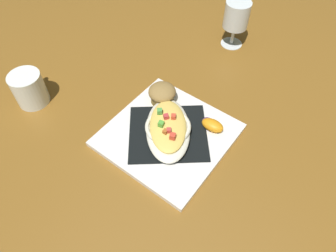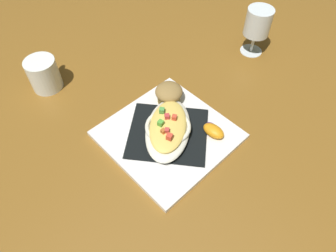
{
  "view_description": "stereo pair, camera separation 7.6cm",
  "coord_description": "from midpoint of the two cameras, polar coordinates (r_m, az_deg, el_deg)",
  "views": [
    {
      "loc": [
        0.43,
        0.19,
        0.64
      ],
      "look_at": [
        0.0,
        0.0,
        0.04
      ],
      "focal_mm": 32.96,
      "sensor_mm": 36.0,
      "label": 1
    },
    {
      "loc": [
        0.4,
        0.26,
        0.64
      ],
      "look_at": [
        0.0,
        0.0,
        0.04
      ],
      "focal_mm": 32.96,
      "sensor_mm": 36.0,
      "label": 2
    }
  ],
  "objects": [
    {
      "name": "ground_plane",
      "position": [
        0.79,
        2.73,
        -2.13
      ],
      "size": [
        2.6,
        2.6,
        0.0
      ],
      "primitive_type": "plane",
      "color": "brown"
    },
    {
      "name": "square_plate",
      "position": [
        0.79,
        2.75,
        -1.84
      ],
      "size": [
        0.35,
        0.35,
        0.01
      ],
      "primitive_type": "cube",
      "rotation": [
        0.0,
        0.0,
        -0.23
      ],
      "color": "white",
      "rests_on": "ground_plane"
    },
    {
      "name": "folded_napkin",
      "position": [
        0.78,
        2.78,
        -1.45
      ],
      "size": [
        0.25,
        0.26,
        0.0
      ],
      "primitive_type": "cube",
      "rotation": [
        0.0,
        0.0,
        0.46
      ],
      "color": "black",
      "rests_on": "square_plate"
    },
    {
      "name": "gratin_dish",
      "position": [
        0.76,
        2.84,
        -0.47
      ],
      "size": [
        0.23,
        0.19,
        0.05
      ],
      "color": "silver",
      "rests_on": "folded_napkin"
    },
    {
      "name": "muffin",
      "position": [
        0.84,
        2.78,
        5.88
      ],
      "size": [
        0.07,
        0.07,
        0.05
      ],
      "color": "olive",
      "rests_on": "square_plate"
    },
    {
      "name": "orange_garnish",
      "position": [
        0.79,
        11.1,
        -1.03
      ],
      "size": [
        0.06,
        0.07,
        0.03
      ],
      "color": "#58285F",
      "rests_on": "square_plate"
    },
    {
      "name": "coffee_mug",
      "position": [
        0.94,
        -19.73,
        8.7
      ],
      "size": [
        0.11,
        0.09,
        0.09
      ],
      "color": "white",
      "rests_on": "ground_plane"
    },
    {
      "name": "stemmed_glass",
      "position": [
        1.03,
        18.4,
        17.31
      ],
      "size": [
        0.08,
        0.08,
        0.15
      ],
      "color": "white",
      "rests_on": "ground_plane"
    }
  ]
}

